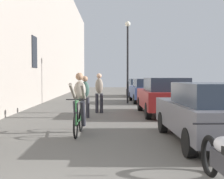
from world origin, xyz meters
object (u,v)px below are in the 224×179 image
at_px(parked_car_nearest, 207,112).
at_px(parked_car_second, 164,96).
at_px(pedestrian_mid, 99,91).
at_px(street_lamp, 128,51).
at_px(parked_car_third, 146,90).
at_px(parked_car_fourth, 138,87).
at_px(pedestrian_near, 85,94).
at_px(cyclist_on_bicycle, 79,105).

distance_m(parked_car_nearest, parked_car_second, 5.54).
distance_m(pedestrian_mid, street_lamp, 5.61).
xyz_separation_m(parked_car_third, parked_car_fourth, (0.10, 5.90, -0.02)).
bearing_deg(parked_car_second, pedestrian_near, -164.47).
bearing_deg(parked_car_third, parked_car_fourth, 89.03).
xyz_separation_m(cyclist_on_bicycle, pedestrian_mid, (0.41, 4.91, 0.17)).
height_order(parked_car_nearest, parked_car_second, parked_car_second).
distance_m(pedestrian_mid, parked_car_nearest, 6.84).
bearing_deg(pedestrian_mid, street_lamp, 72.55).
distance_m(cyclist_on_bicycle, parked_car_fourth, 16.63).
xyz_separation_m(cyclist_on_bicycle, parked_car_nearest, (3.17, -1.34, -0.06)).
bearing_deg(pedestrian_near, parked_car_fourth, 75.77).
height_order(pedestrian_near, pedestrian_mid, pedestrian_mid).
bearing_deg(parked_car_nearest, pedestrian_near, 125.06).
distance_m(pedestrian_near, pedestrian_mid, 1.68).
distance_m(parked_car_second, parked_car_fourth, 12.12).
relative_size(pedestrian_mid, parked_car_fourth, 0.43).
relative_size(pedestrian_near, street_lamp, 0.33).
distance_m(cyclist_on_bicycle, pedestrian_near, 3.31).
bearing_deg(parked_car_second, parked_car_fourth, 89.59).
distance_m(cyclist_on_bicycle, parked_car_nearest, 3.44).
distance_m(cyclist_on_bicycle, parked_car_third, 10.88).
distance_m(cyclist_on_bicycle, parked_car_second, 5.24).
bearing_deg(parked_car_fourth, pedestrian_mid, -103.81).
bearing_deg(parked_car_fourth, parked_car_third, -90.97).
relative_size(parked_car_second, parked_car_fourth, 1.08).
relative_size(street_lamp, parked_car_second, 1.12).
distance_m(street_lamp, parked_car_fourth, 6.99).
bearing_deg(parked_car_fourth, parked_car_nearest, -90.13).
bearing_deg(cyclist_on_bicycle, street_lamp, 78.73).
distance_m(street_lamp, parked_car_nearest, 11.51).
bearing_deg(street_lamp, pedestrian_near, -107.37).
relative_size(cyclist_on_bicycle, parked_car_nearest, 0.43).
xyz_separation_m(parked_car_second, parked_car_third, (-0.01, 6.22, -0.04)).
height_order(pedestrian_mid, parked_car_fourth, pedestrian_mid).
distance_m(parked_car_nearest, parked_car_third, 11.76).
bearing_deg(street_lamp, parked_car_third, 25.89).
height_order(pedestrian_near, street_lamp, street_lamp).
xyz_separation_m(parked_car_nearest, parked_car_second, (-0.05, 5.54, 0.05)).
bearing_deg(pedestrian_mid, cyclist_on_bicycle, -94.76).
height_order(parked_car_nearest, parked_car_third, parked_car_third).
relative_size(parked_car_nearest, parked_car_second, 0.94).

